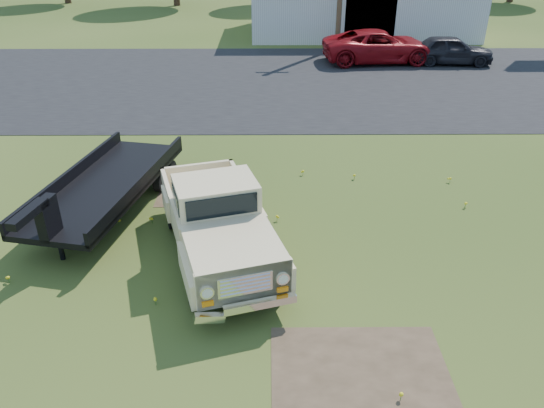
{
  "coord_description": "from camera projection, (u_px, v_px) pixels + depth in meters",
  "views": [
    {
      "loc": [
        -0.03,
        -9.61,
        6.75
      ],
      "look_at": [
        0.04,
        1.0,
        1.01
      ],
      "focal_mm": 35.0,
      "sensor_mm": 36.0,
      "label": 1
    }
  ],
  "objects": [
    {
      "name": "asphalt_lot",
      "position": [
        269.0,
        81.0,
        24.85
      ],
      "size": [
        90.0,
        14.0,
        0.02
      ],
      "primitive_type": "cube",
      "color": "black",
      "rests_on": "ground"
    },
    {
      "name": "red_pickup",
      "position": [
        380.0,
        47.0,
        27.73
      ],
      "size": [
        6.08,
        3.17,
        1.64
      ],
      "primitive_type": "imported",
      "rotation": [
        0.0,
        0.0,
        1.65
      ],
      "color": "maroon",
      "rests_on": "ground"
    },
    {
      "name": "dark_sedan",
      "position": [
        451.0,
        50.0,
        27.41
      ],
      "size": [
        4.37,
        2.03,
        1.45
      ],
      "primitive_type": "imported",
      "rotation": [
        0.0,
        0.0,
        1.49
      ],
      "color": "black",
      "rests_on": "ground"
    },
    {
      "name": "vintage_pickup_truck",
      "position": [
        217.0,
        220.0,
        11.56
      ],
      "size": [
        3.46,
        5.61,
        1.9
      ],
      "primitive_type": null,
      "rotation": [
        0.0,
        0.0,
        0.29
      ],
      "color": "beige",
      "rests_on": "ground"
    },
    {
      "name": "flatbed_trailer",
      "position": [
        106.0,
        181.0,
        13.51
      ],
      "size": [
        3.26,
        6.43,
        1.68
      ],
      "primitive_type": null,
      "rotation": [
        0.0,
        0.0,
        -0.21
      ],
      "color": "black",
      "rests_on": "ground"
    },
    {
      "name": "dirt_patch_b",
      "position": [
        198.0,
        194.0,
        14.73
      ],
      "size": [
        2.2,
        1.6,
        0.01
      ],
      "primitive_type": "cube",
      "color": "#473726",
      "rests_on": "ground"
    },
    {
      "name": "ground",
      "position": [
        270.0,
        266.0,
        11.66
      ],
      "size": [
        140.0,
        140.0,
        0.0
      ],
      "primitive_type": "plane",
      "color": "#2E4315",
      "rests_on": "ground"
    },
    {
      "name": "dirt_patch_a",
      "position": [
        359.0,
        367.0,
        9.03
      ],
      "size": [
        3.0,
        2.0,
        0.01
      ],
      "primitive_type": "cube",
      "color": "#473726",
      "rests_on": "ground"
    }
  ]
}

